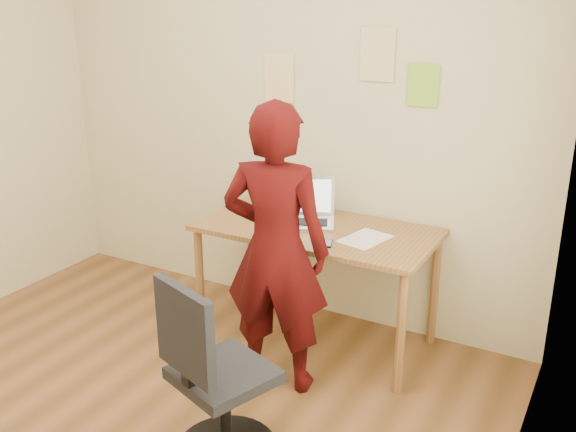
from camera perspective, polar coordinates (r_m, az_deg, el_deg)
The scene contains 10 objects.
room at distance 2.80m, azimuth -18.65°, elevation 3.75°, with size 3.58×3.58×2.78m.
desk at distance 3.82m, azimuth 2.54°, elevation -2.24°, with size 1.40×0.70×0.74m.
laptop at distance 3.87m, azimuth 1.54°, elevation 0.26°, with size 0.45×0.43×0.25m.
paper_sheet at distance 3.64m, azimuth 6.88°, elevation -2.01°, with size 0.20×0.29×0.00m, color white.
phone at distance 3.54m, azimuth 3.48°, elevation -2.43°, with size 0.09×0.13×0.01m.
wall_note_left at distance 4.12m, azimuth -0.81°, elevation 12.20°, with size 0.21×0.00×0.30m, color #EECE8E.
wall_note_mid at distance 3.82m, azimuth 7.95°, elevation 14.01°, with size 0.21×0.00×0.30m, color #EECE8E.
wall_note_right at distance 3.75m, azimuth 11.92°, elevation 11.31°, with size 0.18×0.00×0.24m, color #8AD42F.
office_chair at distance 2.98m, azimuth -6.64°, elevation -14.73°, with size 0.51×0.52×0.91m.
person at distance 3.34m, azimuth -1.10°, elevation -3.04°, with size 0.57×0.38×1.57m, color #3A0708.
Camera 1 is at (2.02, -1.81, 2.05)m, focal length 40.00 mm.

